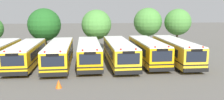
{
  "coord_description": "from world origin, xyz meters",
  "views": [
    {
      "loc": [
        0.06,
        -25.69,
        6.21
      ],
      "look_at": [
        2.69,
        0.0,
        1.6
      ],
      "focal_mm": 36.38,
      "sensor_mm": 36.0,
      "label": 1
    }
  ],
  "objects_px": {
    "school_bus_1": "(27,54)",
    "traffic_cone": "(59,84)",
    "school_bus_5": "(147,50)",
    "tree_1": "(44,25)",
    "tree_3": "(148,22)",
    "school_bus_3": "(89,52)",
    "school_bus_4": "(119,52)",
    "school_bus_6": "(175,50)",
    "tree_2": "(97,24)",
    "tree_4": "(177,22)",
    "school_bus_2": "(59,53)"
  },
  "relations": [
    {
      "from": "school_bus_4",
      "to": "tree_1",
      "type": "bearing_deg",
      "value": -44.77
    },
    {
      "from": "school_bus_4",
      "to": "tree_4",
      "type": "bearing_deg",
      "value": -138.07
    },
    {
      "from": "school_bus_3",
      "to": "school_bus_6",
      "type": "relative_size",
      "value": 1.0
    },
    {
      "from": "school_bus_6",
      "to": "tree_4",
      "type": "relative_size",
      "value": 1.76
    },
    {
      "from": "school_bus_1",
      "to": "tree_2",
      "type": "relative_size",
      "value": 1.63
    },
    {
      "from": "school_bus_4",
      "to": "tree_1",
      "type": "distance_m",
      "value": 14.09
    },
    {
      "from": "school_bus_6",
      "to": "tree_4",
      "type": "xyz_separation_m",
      "value": [
        4.07,
        10.1,
        2.8
      ]
    },
    {
      "from": "school_bus_1",
      "to": "school_bus_4",
      "type": "distance_m",
      "value": 10.3
    },
    {
      "from": "school_bus_3",
      "to": "tree_4",
      "type": "height_order",
      "value": "tree_4"
    },
    {
      "from": "school_bus_3",
      "to": "tree_2",
      "type": "distance_m",
      "value": 9.19
    },
    {
      "from": "tree_1",
      "to": "school_bus_2",
      "type": "bearing_deg",
      "value": -70.71
    },
    {
      "from": "school_bus_3",
      "to": "tree_3",
      "type": "height_order",
      "value": "tree_3"
    },
    {
      "from": "school_bus_3",
      "to": "tree_4",
      "type": "distance_m",
      "value": 17.51
    },
    {
      "from": "tree_1",
      "to": "school_bus_3",
      "type": "bearing_deg",
      "value": -54.09
    },
    {
      "from": "school_bus_4",
      "to": "traffic_cone",
      "type": "distance_m",
      "value": 9.75
    },
    {
      "from": "school_bus_1",
      "to": "tree_1",
      "type": "xyz_separation_m",
      "value": [
        0.23,
        9.54,
        2.6
      ]
    },
    {
      "from": "school_bus_4",
      "to": "traffic_cone",
      "type": "xyz_separation_m",
      "value": [
        -5.91,
        -7.68,
        -1.11
      ]
    },
    {
      "from": "tree_2",
      "to": "tree_4",
      "type": "bearing_deg",
      "value": 4.69
    },
    {
      "from": "tree_3",
      "to": "tree_2",
      "type": "bearing_deg",
      "value": -163.33
    },
    {
      "from": "tree_3",
      "to": "school_bus_4",
      "type": "bearing_deg",
      "value": -118.6
    },
    {
      "from": "tree_4",
      "to": "school_bus_3",
      "type": "bearing_deg",
      "value": -145.56
    },
    {
      "from": "school_bus_5",
      "to": "tree_2",
      "type": "distance_m",
      "value": 10.72
    },
    {
      "from": "school_bus_5",
      "to": "tree_1",
      "type": "height_order",
      "value": "tree_1"
    },
    {
      "from": "school_bus_5",
      "to": "traffic_cone",
      "type": "height_order",
      "value": "school_bus_5"
    },
    {
      "from": "traffic_cone",
      "to": "school_bus_5",
      "type": "bearing_deg",
      "value": 40.48
    },
    {
      "from": "school_bus_1",
      "to": "traffic_cone",
      "type": "bearing_deg",
      "value": 119.01
    },
    {
      "from": "tree_3",
      "to": "tree_4",
      "type": "xyz_separation_m",
      "value": [
        4.43,
        -1.48,
        0.06
      ]
    },
    {
      "from": "school_bus_1",
      "to": "school_bus_3",
      "type": "relative_size",
      "value": 0.9
    },
    {
      "from": "school_bus_3",
      "to": "tree_2",
      "type": "height_order",
      "value": "tree_2"
    },
    {
      "from": "tree_2",
      "to": "school_bus_4",
      "type": "bearing_deg",
      "value": -76.89
    },
    {
      "from": "school_bus_2",
      "to": "school_bus_6",
      "type": "distance_m",
      "value": 13.45
    },
    {
      "from": "school_bus_5",
      "to": "tree_3",
      "type": "distance_m",
      "value": 12.06
    },
    {
      "from": "tree_3",
      "to": "traffic_cone",
      "type": "height_order",
      "value": "tree_3"
    },
    {
      "from": "school_bus_1",
      "to": "school_bus_3",
      "type": "bearing_deg",
      "value": -177.4
    },
    {
      "from": "school_bus_5",
      "to": "tree_4",
      "type": "xyz_separation_m",
      "value": [
        7.37,
        9.89,
        2.8
      ]
    },
    {
      "from": "school_bus_6",
      "to": "tree_2",
      "type": "bearing_deg",
      "value": -45.13
    },
    {
      "from": "school_bus_6",
      "to": "tree_4",
      "type": "height_order",
      "value": "tree_4"
    },
    {
      "from": "school_bus_1",
      "to": "traffic_cone",
      "type": "relative_size",
      "value": 15.05
    },
    {
      "from": "tree_1",
      "to": "traffic_cone",
      "type": "bearing_deg",
      "value": -76.38
    },
    {
      "from": "school_bus_3",
      "to": "tree_3",
      "type": "xyz_separation_m",
      "value": [
        9.81,
        11.24,
        2.81
      ]
    },
    {
      "from": "school_bus_5",
      "to": "tree_3",
      "type": "relative_size",
      "value": 1.62
    },
    {
      "from": "tree_4",
      "to": "traffic_cone",
      "type": "height_order",
      "value": "tree_4"
    },
    {
      "from": "school_bus_2",
      "to": "school_bus_5",
      "type": "bearing_deg",
      "value": -179.64
    },
    {
      "from": "school_bus_1",
      "to": "school_bus_5",
      "type": "relative_size",
      "value": 0.96
    },
    {
      "from": "tree_1",
      "to": "traffic_cone",
      "type": "xyz_separation_m",
      "value": [
        4.17,
        -17.2,
        -3.64
      ]
    },
    {
      "from": "tree_2",
      "to": "tree_3",
      "type": "height_order",
      "value": "tree_3"
    },
    {
      "from": "school_bus_2",
      "to": "tree_3",
      "type": "bearing_deg",
      "value": -139.5
    },
    {
      "from": "school_bus_2",
      "to": "tree_4",
      "type": "xyz_separation_m",
      "value": [
        17.52,
        10.16,
        2.88
      ]
    },
    {
      "from": "school_bus_4",
      "to": "tree_3",
      "type": "distance_m",
      "value": 13.54
    },
    {
      "from": "school_bus_1",
      "to": "school_bus_2",
      "type": "bearing_deg",
      "value": 179.45
    }
  ]
}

